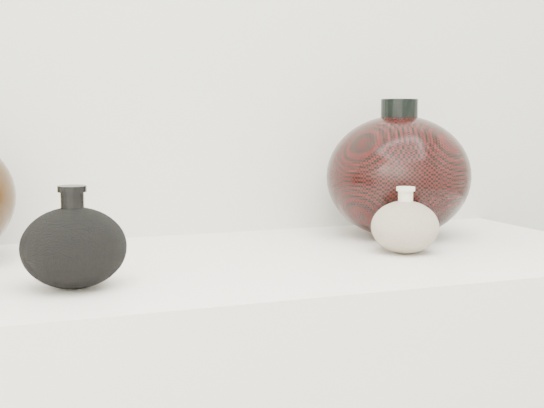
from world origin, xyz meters
name	(u,v)px	position (x,y,z in m)	size (l,w,h in m)	color
black_gourd_vase	(74,247)	(-0.23, 0.85, 0.95)	(0.15, 0.15, 0.12)	black
cream_gourd_vase	(405,226)	(0.26, 0.91, 0.94)	(0.11, 0.11, 0.10)	beige
right_round_pot	(398,176)	(0.33, 1.05, 1.00)	(0.31, 0.31, 0.23)	black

